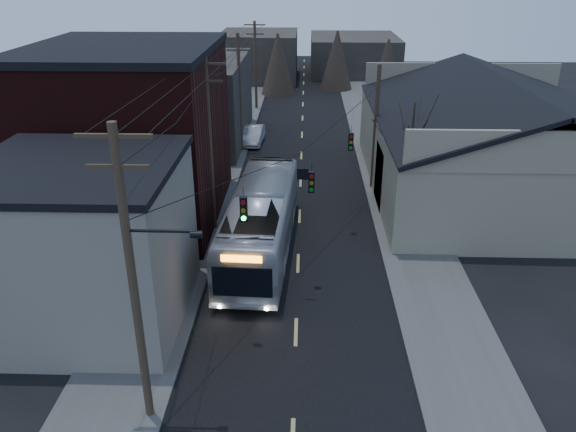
{
  "coord_description": "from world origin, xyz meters",
  "views": [
    {
      "loc": [
        0.28,
        -11.81,
        14.48
      ],
      "look_at": [
        -0.51,
        13.42,
        3.0
      ],
      "focal_mm": 35.0,
      "sensor_mm": 36.0,
      "label": 1
    }
  ],
  "objects": [
    {
      "name": "road_surface",
      "position": [
        0.0,
        30.0,
        0.01
      ],
      "size": [
        9.0,
        110.0,
        0.02
      ],
      "primitive_type": "cube",
      "color": "black",
      "rests_on": "ground"
    },
    {
      "name": "sidewalk_left",
      "position": [
        -6.5,
        30.0,
        0.06
      ],
      "size": [
        4.0,
        110.0,
        0.12
      ],
      "primitive_type": "cube",
      "color": "#474744",
      "rests_on": "ground"
    },
    {
      "name": "sidewalk_right",
      "position": [
        6.5,
        30.0,
        0.06
      ],
      "size": [
        4.0,
        110.0,
        0.12
      ],
      "primitive_type": "cube",
      "color": "#474744",
      "rests_on": "ground"
    },
    {
      "name": "building_clapboard",
      "position": [
        -9.0,
        9.0,
        3.5
      ],
      "size": [
        8.0,
        8.0,
        7.0
      ],
      "primitive_type": "cube",
      "color": "#6E675B",
      "rests_on": "ground"
    },
    {
      "name": "building_brick",
      "position": [
        -10.0,
        20.0,
        5.0
      ],
      "size": [
        10.0,
        12.0,
        10.0
      ],
      "primitive_type": "cube",
      "color": "black",
      "rests_on": "ground"
    },
    {
      "name": "building_left_far",
      "position": [
        -9.5,
        36.0,
        3.5
      ],
      "size": [
        9.0,
        14.0,
        7.0
      ],
      "primitive_type": "cube",
      "color": "#2D2924",
      "rests_on": "ground"
    },
    {
      "name": "warehouse",
      "position": [
        13.0,
        25.0,
        2.7
      ],
      "size": [
        16.16,
        20.6,
        7.73
      ],
      "color": "#7D725B",
      "rests_on": "ground"
    },
    {
      "name": "building_far_left",
      "position": [
        -6.0,
        65.0,
        3.0
      ],
      "size": [
        10.0,
        12.0,
        6.0
      ],
      "primitive_type": "cube",
      "color": "#2D2924",
      "rests_on": "ground"
    },
    {
      "name": "building_far_right",
      "position": [
        7.0,
        70.0,
        2.5
      ],
      "size": [
        12.0,
        14.0,
        5.0
      ],
      "primitive_type": "cube",
      "color": "#2D2924",
      "rests_on": "ground"
    },
    {
      "name": "bare_tree",
      "position": [
        6.5,
        20.0,
        3.6
      ],
      "size": [
        0.4,
        0.4,
        7.2
      ],
      "primitive_type": "cone",
      "color": "black",
      "rests_on": "ground"
    },
    {
      "name": "utility_lines",
      "position": [
        -3.11,
        24.14,
        4.95
      ],
      "size": [
        11.24,
        45.28,
        10.5
      ],
      "color": "#382B1E",
      "rests_on": "ground"
    },
    {
      "name": "bus",
      "position": [
        -2.02,
        15.35,
        1.81
      ],
      "size": [
        3.69,
        13.14,
        3.62
      ],
      "primitive_type": "imported",
      "rotation": [
        0.0,
        0.0,
        3.09
      ],
      "color": "#A7ACB3",
      "rests_on": "ground"
    },
    {
      "name": "parked_car",
      "position": [
        -4.21,
        35.25,
        0.74
      ],
      "size": [
        1.8,
        4.58,
        1.49
      ],
      "primitive_type": "imported",
      "rotation": [
        0.0,
        0.0,
        -0.05
      ],
      "color": "#B7BBC0",
      "rests_on": "ground"
    }
  ]
}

